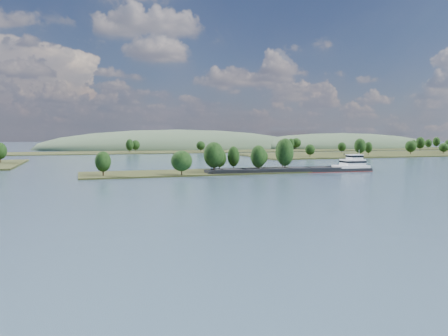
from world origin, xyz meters
name	(u,v)px	position (x,y,z in m)	size (l,w,h in m)	color
ground	(251,190)	(0.00, 120.00, 0.00)	(1800.00, 1800.00, 0.00)	#34465B
tree_island	(219,163)	(8.24, 178.24, 4.28)	(100.00, 32.58, 15.67)	#272D14
right_bank	(424,153)	(231.63, 299.51, 0.98)	(320.00, 90.00, 14.95)	#272D14
back_shoreline	(146,152)	(8.17, 399.89, 0.67)	(900.00, 60.00, 15.57)	#272D14
hill_east	(341,148)	(260.00, 470.00, 0.00)	(260.00, 140.00, 36.00)	#394E35
hill_west	(178,148)	(60.00, 500.00, 0.00)	(320.00, 160.00, 44.00)	#394E35
cargo_barge	(302,169)	(44.30, 169.77, 1.30)	(76.63, 13.19, 10.31)	black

